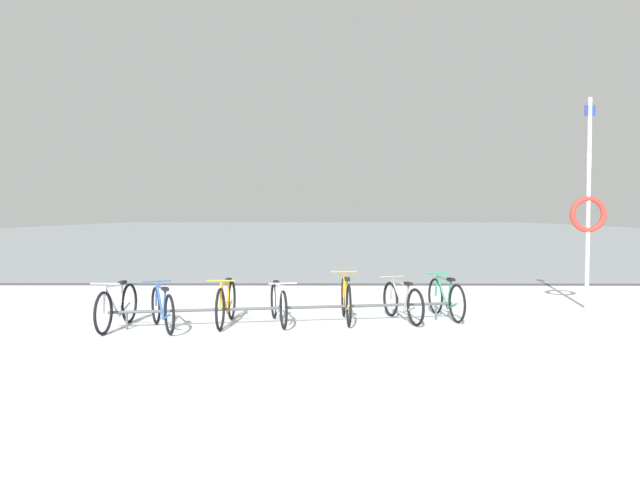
{
  "coord_description": "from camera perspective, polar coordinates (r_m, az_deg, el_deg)",
  "views": [
    {
      "loc": [
        -0.1,
        -6.32,
        1.86
      ],
      "look_at": [
        -0.19,
        6.57,
        1.31
      ],
      "focal_mm": 35.28,
      "sensor_mm": 36.0,
      "label": 1
    }
  ],
  "objects": [
    {
      "name": "ground",
      "position": [
        60.25,
        0.49,
        0.64
      ],
      "size": [
        80.0,
        132.0,
        0.08
      ],
      "color": "silver"
    },
    {
      "name": "bicycle_3",
      "position": [
        10.66,
        -3.78,
        -5.78
      ],
      "size": [
        0.54,
        1.67,
        0.74
      ],
      "color": "black",
      "rests_on": "ground"
    },
    {
      "name": "bicycle_5",
      "position": [
        10.99,
        7.49,
        -5.57
      ],
      "size": [
        0.62,
        1.6,
        0.74
      ],
      "color": "black",
      "rests_on": "ground"
    },
    {
      "name": "bicycle_6",
      "position": [
        11.4,
        11.34,
        -5.21
      ],
      "size": [
        0.5,
        1.6,
        0.78
      ],
      "color": "black",
      "rests_on": "ground"
    },
    {
      "name": "bicycle_0",
      "position": [
        10.71,
        -17.94,
        -5.76
      ],
      "size": [
        0.46,
        1.75,
        0.79
      ],
      "color": "black",
      "rests_on": "ground"
    },
    {
      "name": "bike_rack",
      "position": [
        10.59,
        -2.91,
        -6.2
      ],
      "size": [
        5.7,
        1.11,
        0.31
      ],
      "color": "#4C5156",
      "rests_on": "ground"
    },
    {
      "name": "bicycle_1",
      "position": [
        10.44,
        -14.11,
        -6.03
      ],
      "size": [
        0.8,
        1.52,
        0.74
      ],
      "color": "black",
      "rests_on": "ground"
    },
    {
      "name": "rescue_post",
      "position": [
        13.29,
        23.16,
        2.67
      ],
      "size": [
        0.72,
        0.11,
        4.1
      ],
      "color": "silver",
      "rests_on": "ground"
    },
    {
      "name": "bicycle_4",
      "position": [
        10.86,
        2.38,
        -5.42
      ],
      "size": [
        0.46,
        1.75,
        0.83
      ],
      "color": "black",
      "rests_on": "ground"
    },
    {
      "name": "bicycle_2",
      "position": [
        10.64,
        -8.51,
        -5.69
      ],
      "size": [
        0.46,
        1.75,
        0.8
      ],
      "color": "black",
      "rests_on": "ground"
    }
  ]
}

